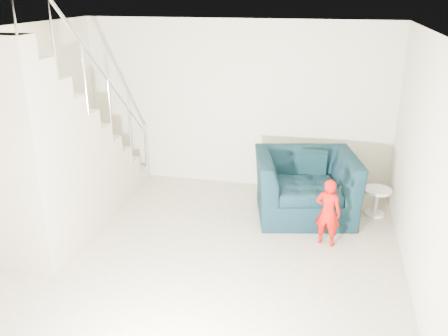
{
  "coord_description": "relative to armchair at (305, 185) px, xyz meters",
  "views": [
    {
      "loc": [
        1.46,
        -4.64,
        3.13
      ],
      "look_at": [
        0.15,
        1.2,
        0.85
      ],
      "focal_mm": 38.0,
      "sensor_mm": 36.0,
      "label": 1
    }
  ],
  "objects": [
    {
      "name": "right_wall",
      "position": [
        1.28,
        -1.78,
        0.89
      ],
      "size": [
        0.0,
        5.5,
        5.5
      ],
      "primitive_type": "plane",
      "rotation": [
        1.57,
        0.0,
        -1.57
      ],
      "color": "beige",
      "rests_on": "floor"
    },
    {
      "name": "phone",
      "position": [
        0.46,
        -0.87,
        0.33
      ],
      "size": [
        0.02,
        0.05,
        0.1
      ],
      "primitive_type": "cube",
      "rotation": [
        0.0,
        0.0,
        -0.08
      ],
      "color": "black",
      "rests_on": "toddler"
    },
    {
      "name": "floor",
      "position": [
        -1.22,
        -1.78,
        -0.46
      ],
      "size": [
        5.5,
        5.5,
        0.0
      ],
      "primitive_type": "plane",
      "color": "gray",
      "rests_on": "ground"
    },
    {
      "name": "side_table",
      "position": [
        1.03,
        0.21,
        -0.18
      ],
      "size": [
        0.41,
        0.41,
        0.41
      ],
      "color": "silver",
      "rests_on": "floor"
    },
    {
      "name": "cushion",
      "position": [
        0.08,
        0.31,
        0.24
      ],
      "size": [
        0.4,
        0.19,
        0.39
      ],
      "primitive_type": "cube",
      "rotation": [
        0.21,
        0.0,
        0.0
      ],
      "color": "black",
      "rests_on": "armchair"
    },
    {
      "name": "armchair",
      "position": [
        0.0,
        0.0,
        0.0
      ],
      "size": [
        1.64,
        1.5,
        0.92
      ],
      "primitive_type": "imported",
      "rotation": [
        0.0,
        0.0,
        0.22
      ],
      "color": "black",
      "rests_on": "floor"
    },
    {
      "name": "staircase",
      "position": [
        -3.22,
        -1.23,
        0.49
      ],
      "size": [
        1.02,
        3.03,
        3.62
      ],
      "color": "#ADA089",
      "rests_on": "floor"
    },
    {
      "name": "ceiling",
      "position": [
        -1.22,
        -1.78,
        2.24
      ],
      "size": [
        5.5,
        5.5,
        0.0
      ],
      "primitive_type": "plane",
      "rotation": [
        3.14,
        0.0,
        0.0
      ],
      "color": "silver",
      "rests_on": "back_wall"
    },
    {
      "name": "back_wall",
      "position": [
        -1.22,
        0.97,
        0.89
      ],
      "size": [
        5.0,
        0.0,
        5.0
      ],
      "primitive_type": "plane",
      "rotation": [
        1.57,
        0.0,
        0.0
      ],
      "color": "beige",
      "rests_on": "floor"
    },
    {
      "name": "front_wall",
      "position": [
        -1.22,
        -4.53,
        0.89
      ],
      "size": [
        5.0,
        0.0,
        5.0
      ],
      "primitive_type": "plane",
      "rotation": [
        -1.57,
        0.0,
        0.0
      ],
      "color": "beige",
      "rests_on": "floor"
    },
    {
      "name": "toddler",
      "position": [
        0.34,
        -0.82,
        -0.0
      ],
      "size": [
        0.38,
        0.3,
        0.91
      ],
      "primitive_type": "imported",
      "rotation": [
        0.0,
        0.0,
        2.88
      ],
      "color": "#960E04",
      "rests_on": "floor"
    },
    {
      "name": "throw",
      "position": [
        -0.6,
        -0.01,
        0.12
      ],
      "size": [
        0.05,
        0.54,
        0.61
      ],
      "primitive_type": "cube",
      "color": "black",
      "rests_on": "armchair"
    }
  ]
}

